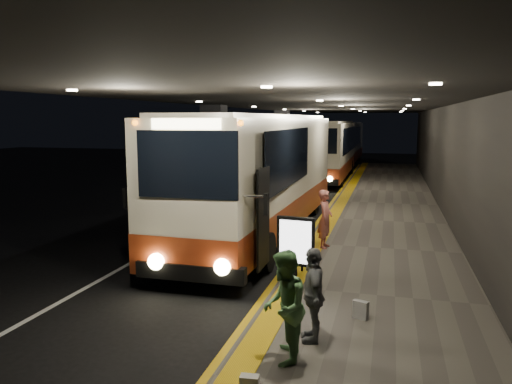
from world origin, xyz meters
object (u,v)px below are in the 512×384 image
at_px(coach_third, 344,145).
at_px(bag_polka, 361,310).
at_px(stanchion_post, 302,250).
at_px(coach_second, 330,152).
at_px(passenger_waiting_green, 284,307).
at_px(passenger_boarding, 325,219).
at_px(passenger_waiting_grey, 313,294).
at_px(info_sign, 296,243).
at_px(coach_main, 261,180).

bearing_deg(coach_third, bag_polka, -83.45).
relative_size(bag_polka, stanchion_post, 0.32).
height_order(coach_second, stanchion_post, coach_second).
bearing_deg(passenger_waiting_green, passenger_boarding, 175.00).
bearing_deg(bag_polka, passenger_waiting_grey, -122.61).
xyz_separation_m(bag_polka, info_sign, (-1.43, 0.90, 0.98)).
bearing_deg(info_sign, coach_third, 100.00).
bearing_deg(info_sign, bag_polka, -25.88).
xyz_separation_m(coach_second, coach_third, (-0.12, 11.64, -0.07)).
relative_size(passenger_waiting_grey, bag_polka, 4.66).
distance_m(coach_main, stanchion_post, 4.76).
relative_size(coach_third, stanchion_post, 10.24).
bearing_deg(passenger_waiting_grey, info_sign, -175.63).
bearing_deg(coach_second, stanchion_post, -85.29).
xyz_separation_m(passenger_waiting_grey, bag_polka, (0.74, 1.15, -0.64)).
bearing_deg(stanchion_post, passenger_waiting_green, -83.62).
bearing_deg(passenger_waiting_grey, passenger_waiting_green, -34.91).
xyz_separation_m(coach_main, stanchion_post, (2.12, -4.09, -1.18)).
height_order(coach_second, bag_polka, coach_second).
bearing_deg(passenger_waiting_grey, stanchion_post, 178.36).
relative_size(passenger_waiting_green, info_sign, 1.03).
relative_size(coach_third, passenger_waiting_grey, 6.87).
height_order(passenger_waiting_green, passenger_waiting_grey, passenger_waiting_green).
height_order(passenger_boarding, bag_polka, passenger_boarding).
distance_m(coach_third, stanchion_post, 32.19).
distance_m(passenger_waiting_grey, info_sign, 2.20).
height_order(coach_main, passenger_waiting_grey, coach_main).
distance_m(info_sign, stanchion_post, 1.83).
distance_m(coach_main, passenger_waiting_green, 9.15).
relative_size(coach_main, bag_polka, 36.25).
height_order(coach_main, stanchion_post, coach_main).
bearing_deg(passenger_waiting_grey, coach_third, 170.22).
relative_size(passenger_boarding, passenger_waiting_grey, 1.05).
distance_m(coach_second, coach_third, 11.64).
height_order(passenger_boarding, info_sign, info_sign).
bearing_deg(passenger_waiting_green, bag_polka, 144.87).
bearing_deg(stanchion_post, passenger_waiting_grey, -77.48).
height_order(coach_main, passenger_boarding, coach_main).
distance_m(passenger_waiting_grey, bag_polka, 1.51).
bearing_deg(passenger_boarding, info_sign, -177.44).
relative_size(passenger_boarding, info_sign, 1.00).
distance_m(passenger_boarding, bag_polka, 5.32).
xyz_separation_m(passenger_waiting_green, info_sign, (-0.37, 2.90, 0.27)).
bearing_deg(coach_third, coach_main, -89.61).
height_order(coach_third, passenger_waiting_grey, coach_third).
height_order(passenger_boarding, passenger_waiting_green, passenger_waiting_green).
height_order(coach_third, stanchion_post, coach_third).
distance_m(coach_main, coach_third, 28.03).
distance_m(coach_second, info_sign, 22.29).
relative_size(coach_main, stanchion_post, 11.58).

